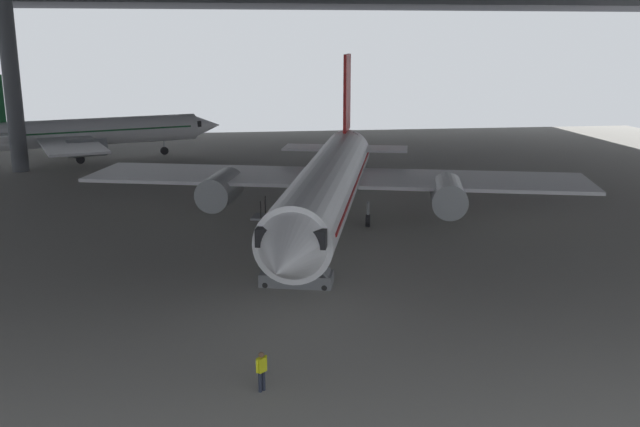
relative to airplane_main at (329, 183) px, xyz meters
name	(u,v)px	position (x,y,z in m)	size (l,w,h in m)	color
ground_plane	(332,230)	(0.32, 0.81, -3.50)	(110.00, 110.00, 0.00)	gray
airplane_main	(329,183)	(0.00, 0.00, 0.00)	(36.52, 37.06, 11.72)	white
boarding_stairs	(295,272)	(-3.32, -9.88, -2.76)	(4.47, 2.46, 4.71)	slate
crew_worker_near_nose	(262,369)	(-5.78, -21.41, -2.60)	(0.44, 0.40, 1.58)	#232838
crew_worker_by_stairs	(260,252)	(-5.03, -6.68, -2.57)	(0.25, 0.55, 1.63)	#232838
airplane_distant	(91,132)	(-21.34, 33.79, -0.43)	(28.34, 28.08, 9.43)	white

